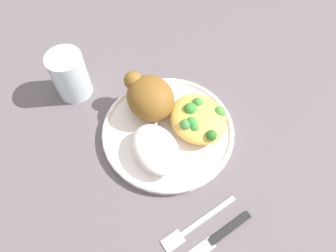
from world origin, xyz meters
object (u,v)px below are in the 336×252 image
Objects in this scene: roasted_chicken at (149,97)px; knife at (213,241)px; mac_cheese_with_broccoli at (198,118)px; plate at (168,131)px; fork at (196,225)px; rice_pile at (156,149)px; water_glass at (70,75)px.

roasted_chicken is 0.27m from knife.
plate is at bearing 72.16° from mac_cheese_with_broccoli.
fork is (-0.15, 0.10, -0.03)m from mac_cheese_with_broccoli.
knife is (-0.17, -0.01, -0.03)m from rice_pile.
plate is 0.18m from fork.
rice_pile is at bearing -0.61° from fork.
plate is 0.06m from rice_pile.
plate reaches higher than knife.
plate is 0.06m from mac_cheese_with_broccoli.
fork is 0.36m from water_glass.
knife is 1.95× the size of water_glass.
fork is at bearing 179.39° from rice_pile.
fork is at bearing 147.22° from mac_cheese_with_broccoli.
water_glass is (0.35, 0.07, 0.05)m from fork.
roasted_chicken is at bearing 6.30° from plate.
water_glass is (0.22, 0.07, 0.01)m from rice_pile.
plate is 1.72× the size of fork.
roasted_chicken reaches higher than plate.
knife is (-0.03, -0.01, 0.00)m from fork.
mac_cheese_with_broccoli reaches higher than rice_pile.
plate is 1.29× the size of knife.
rice_pile is at bearing -162.02° from water_glass.
roasted_chicken is at bearing -9.63° from fork.
plate is at bearing -14.91° from fork.
water_glass reaches higher than fork.
rice_pile reaches higher than knife.
plate is at bearing -9.56° from knife.
plate is 0.22m from water_glass.
rice_pile is 1.07× the size of water_glass.
water_glass is at bearing 32.00° from plate.
fork is (-0.23, 0.04, -0.05)m from roasted_chicken.
fork is at bearing 170.37° from roasted_chicken.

